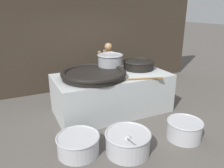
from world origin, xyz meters
TOP-DOWN VIEW (x-y plane):
  - ground_plane at (0.00, 0.00)m, footprint 60.00×60.00m
  - back_wall at (0.00, 2.14)m, footprint 8.25×0.24m
  - hearth_platform at (0.00, 0.00)m, footprint 2.83×1.45m
  - giant_wok_near at (-0.49, -0.03)m, footprint 1.54×1.54m
  - giant_wok_far at (0.87, 0.17)m, footprint 0.83×0.83m
  - stock_pot at (0.13, 0.38)m, footprint 0.67×0.67m
  - stirring_paddle at (0.44, -0.64)m, footprint 1.11×0.40m
  - cook at (0.42, 1.15)m, footprint 0.37×0.57m
  - prep_bowl_vegetables at (-0.49, -1.70)m, footprint 0.85×1.00m
  - prep_bowl_meat at (0.76, -1.79)m, footprint 0.72×0.72m
  - prep_bowl_extra at (-1.32, -1.33)m, footprint 0.80×0.80m

SIDE VIEW (x-z plane):
  - ground_plane at x=0.00m, z-range 0.00..0.00m
  - prep_bowl_extra at x=-1.32m, z-range 0.02..0.38m
  - prep_bowl_meat at x=0.76m, z-range 0.02..0.41m
  - prep_bowl_vegetables at x=-0.49m, z-range -0.15..0.60m
  - hearth_platform at x=0.00m, z-range 0.00..0.97m
  - cook at x=0.42m, z-range 0.06..1.63m
  - stirring_paddle at x=0.44m, z-range 0.97..1.01m
  - giant_wok_near at x=-0.49m, z-range 0.98..1.16m
  - giant_wok_far at x=0.87m, z-range 0.98..1.23m
  - stock_pot at x=0.13m, z-range 0.99..1.41m
  - back_wall at x=0.00m, z-range 0.00..3.67m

